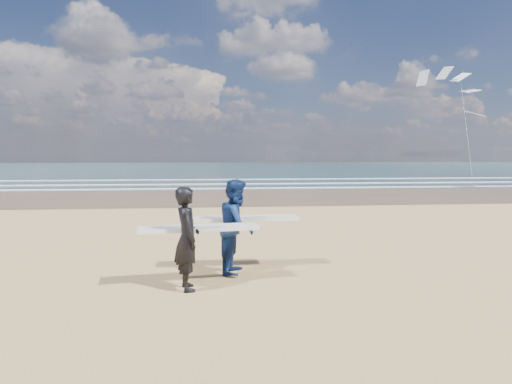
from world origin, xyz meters
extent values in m
cube|color=#1B343C|center=(20.00, 72.00, 0.01)|extent=(220.00, 100.00, 0.02)
cube|color=white|center=(20.00, 22.80, 0.05)|extent=(220.00, 0.50, 0.05)
cube|color=white|center=(20.00, 27.50, 0.05)|extent=(220.00, 0.50, 0.05)
cube|color=white|center=(20.00, 34.00, 0.05)|extent=(220.00, 0.50, 0.05)
imported|color=black|center=(-0.34, -0.49, 0.92)|extent=(0.57, 0.75, 1.83)
cube|color=silver|center=(-0.14, -0.14, 1.04)|extent=(2.25, 0.81, 0.07)
imported|color=#0E214F|center=(0.61, 0.58, 0.95)|extent=(0.93, 1.07, 1.90)
cube|color=silver|center=(0.81, 0.93, 1.06)|extent=(2.21, 0.57, 0.07)
cube|color=slate|center=(19.38, 22.64, 0.05)|extent=(0.12, 0.12, 0.10)
camera|label=1|loc=(0.00, -8.50, 2.40)|focal=32.00mm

